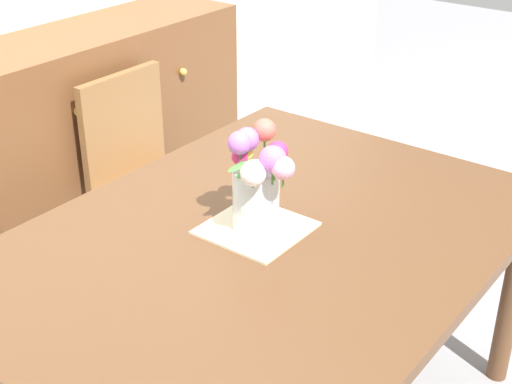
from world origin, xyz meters
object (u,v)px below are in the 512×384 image
Objects in this scene: chair_right at (145,168)px; dresser at (102,139)px; dining_table at (263,258)px; flower_vase at (258,179)px.

dresser is (0.13, 0.40, -0.02)m from chair_right.
dining_table is 1.04m from chair_right.
dining_table is 1.81× the size of chair_right.
flower_vase reaches higher than chair_right.
dining_table is 1.46m from dresser.
chair_right is 0.42m from dresser.
dining_table is 1.16× the size of dresser.
dining_table is 0.24m from flower_vase.
chair_right is 0.64× the size of dresser.
flower_vase reaches higher than dining_table.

